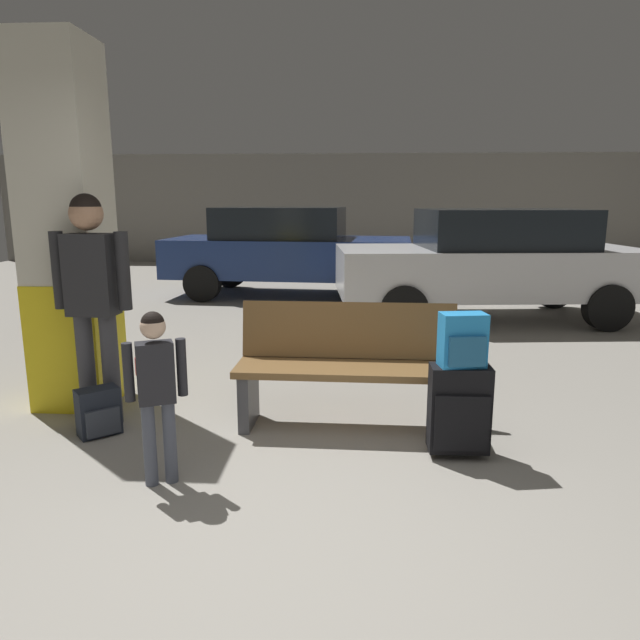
{
  "coord_description": "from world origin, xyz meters",
  "views": [
    {
      "loc": [
        0.44,
        -2.43,
        1.63
      ],
      "look_at": [
        0.22,
        1.3,
        0.85
      ],
      "focal_mm": 32.32,
      "sensor_mm": 36.0,
      "label": 1
    }
  ],
  "objects": [
    {
      "name": "ground_plane",
      "position": [
        0.0,
        4.0,
        -0.05
      ],
      "size": [
        18.0,
        18.0,
        0.1
      ],
      "primitive_type": "cube",
      "color": "gray"
    },
    {
      "name": "garage_back_wall",
      "position": [
        0.0,
        12.86,
        1.4
      ],
      "size": [
        18.0,
        0.12,
        2.8
      ],
      "primitive_type": "cube",
      "color": "gray",
      "rests_on": "ground_plane"
    },
    {
      "name": "structural_pillar",
      "position": [
        -1.78,
        1.96,
        1.39
      ],
      "size": [
        0.57,
        0.57,
        2.81
      ],
      "color": "yellow",
      "rests_on": "ground_plane"
    },
    {
      "name": "bench",
      "position": [
        0.4,
        1.61,
        0.44
      ],
      "size": [
        1.61,
        0.57,
        0.89
      ],
      "color": "brown",
      "rests_on": "ground_plane"
    },
    {
      "name": "suitcase",
      "position": [
        1.12,
        1.1,
        0.32
      ],
      "size": [
        0.38,
        0.23,
        0.6
      ],
      "color": "black",
      "rests_on": "ground_plane"
    },
    {
      "name": "backpack_bright",
      "position": [
        1.12,
        1.1,
        0.77
      ],
      "size": [
        0.3,
        0.23,
        0.34
      ],
      "color": "#268CD8",
      "rests_on": "suitcase"
    },
    {
      "name": "child",
      "position": [
        -0.67,
        0.63,
        0.63
      ],
      "size": [
        0.32,
        0.19,
        1.03
      ],
      "color": "#4C5160",
      "rests_on": "ground_plane"
    },
    {
      "name": "adult",
      "position": [
        -1.42,
        1.53,
        1.04
      ],
      "size": [
        0.57,
        0.23,
        1.68
      ],
      "color": "#38383D",
      "rests_on": "ground_plane"
    },
    {
      "name": "backpack_dark_floor",
      "position": [
        -1.34,
        1.3,
        0.17
      ],
      "size": [
        0.32,
        0.31,
        0.34
      ],
      "color": "#1E232D",
      "rests_on": "ground_plane"
    },
    {
      "name": "parked_car_near",
      "position": [
        2.33,
        5.6,
        0.81
      ],
      "size": [
        4.24,
        2.09,
        1.51
      ],
      "color": "silver",
      "rests_on": "ground_plane"
    },
    {
      "name": "parked_car_far",
      "position": [
        -0.7,
        7.44,
        0.81
      ],
      "size": [
        4.22,
        2.04,
        1.51
      ],
      "color": "navy",
      "rests_on": "ground_plane"
    }
  ]
}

